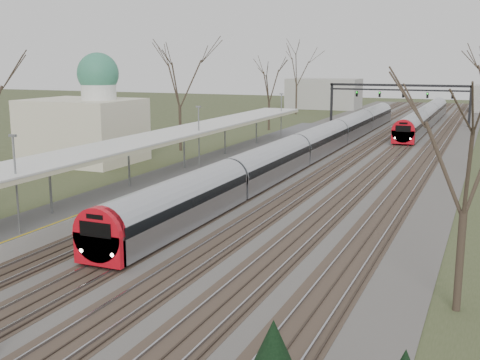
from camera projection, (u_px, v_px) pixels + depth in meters
The scene contains 9 objects.
track_bed at pixel (354, 151), 64.33m from camera, with size 24.00×160.00×0.22m.
platform at pixel (204, 167), 51.99m from camera, with size 3.50×69.00×1.00m, color #9E9B93.
canopy at pixel (178, 134), 47.24m from camera, with size 4.10×50.00×3.11m.
dome_building at pixel (85, 124), 56.64m from camera, with size 10.00×8.00×10.30m.
signal_gantry at pixel (399, 92), 90.46m from camera, with size 21.00×0.59×6.08m.
tree_west_far at pixel (179, 76), 63.04m from camera, with size 5.50×5.50×11.33m.
tree_east_near at pixel (469, 144), 22.07m from camera, with size 4.50×4.50×9.27m.
train_near at pixel (318, 141), 61.15m from camera, with size 2.62×75.21×3.05m.
train_far at pixel (425, 117), 87.76m from camera, with size 2.62×45.21×3.05m.
Camera 1 is at (13.78, -8.44, 9.59)m, focal length 45.00 mm.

